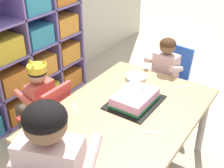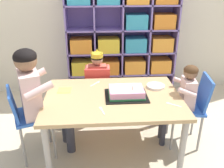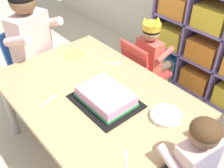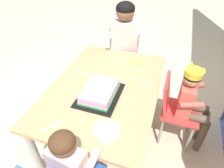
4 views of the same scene
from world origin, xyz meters
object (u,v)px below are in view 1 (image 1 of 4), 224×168
at_px(paper_plate_stack, 136,77).
at_px(activity_table, 125,119).
at_px(guest_at_table_side, 162,74).
at_px(fork_near_cake_tray, 150,133).
at_px(child_with_crown, 37,97).
at_px(fork_beside_plate_stack, 182,87).
at_px(adult_helper_seated, 58,165).
at_px(fork_by_napkin, 75,108).
at_px(birthday_cake_on_tray, 135,99).
at_px(classroom_chair_guest_side, 168,80).
at_px(classroom_chair_blue, 49,115).

bearing_deg(paper_plate_stack, activity_table, -158.60).
relative_size(guest_at_table_side, fork_near_cake_tray, 6.90).
bearing_deg(paper_plate_stack, child_with_crown, 137.23).
bearing_deg(guest_at_table_side, fork_beside_plate_stack, -27.11).
xyz_separation_m(paper_plate_stack, fork_near_cake_tray, (-0.55, -0.42, -0.01)).
bearing_deg(activity_table, adult_helper_seated, -178.16).
distance_m(child_with_crown, fork_beside_plate_stack, 1.10).
relative_size(child_with_crown, fork_by_napkin, 7.07).
bearing_deg(birthday_cake_on_tray, paper_plate_stack, 28.65).
relative_size(guest_at_table_side, fork_beside_plate_stack, 7.37).
relative_size(adult_helper_seated, fork_near_cake_tray, 8.61).
distance_m(child_with_crown, paper_plate_stack, 0.79).
bearing_deg(activity_table, fork_near_cake_tray, -114.21).
height_order(adult_helper_seated, classroom_chair_guest_side, adult_helper_seated).
relative_size(fork_beside_plate_stack, fork_by_napkin, 0.98).
relative_size(activity_table, classroom_chair_blue, 1.87).
bearing_deg(guest_at_table_side, classroom_chair_blue, -115.73).
height_order(fork_near_cake_tray, fork_by_napkin, same).
xyz_separation_m(activity_table, birthday_cake_on_tray, (0.12, -0.00, 0.10)).
bearing_deg(classroom_chair_blue, child_with_crown, -89.89).
bearing_deg(classroom_chair_blue, paper_plate_stack, 145.20).
height_order(activity_table, paper_plate_stack, paper_plate_stack).
bearing_deg(fork_beside_plate_stack, fork_by_napkin, -179.21).
relative_size(child_with_crown, fork_near_cake_tray, 6.75).
xyz_separation_m(classroom_chair_guest_side, birthday_cake_on_tray, (-0.66, -0.04, 0.17)).
xyz_separation_m(child_with_crown, guest_at_table_side, (0.81, -0.65, 0.03)).
bearing_deg(fork_by_napkin, classroom_chair_blue, -145.05).
distance_m(birthday_cake_on_tray, fork_near_cake_tray, 0.34).
height_order(paper_plate_stack, fork_near_cake_tray, paper_plate_stack).
xyz_separation_m(activity_table, fork_by_napkin, (-0.16, 0.30, 0.06)).
relative_size(paper_plate_stack, fork_by_napkin, 1.50).
distance_m(birthday_cake_on_tray, fork_by_napkin, 0.41).
relative_size(activity_table, birthday_cake_on_tray, 3.24).
bearing_deg(child_with_crown, guest_at_table_side, 142.47).
bearing_deg(fork_near_cake_tray, child_with_crown, 166.56).
distance_m(classroom_chair_blue, child_with_crown, 0.17).
height_order(child_with_crown, paper_plate_stack, child_with_crown).
bearing_deg(fork_by_napkin, fork_beside_plate_stack, 93.11).
relative_size(classroom_chair_guest_side, fork_beside_plate_stack, 6.38).
distance_m(activity_table, adult_helper_seated, 0.69).
xyz_separation_m(classroom_chair_guest_side, fork_by_napkin, (-0.95, 0.26, 0.14)).
relative_size(child_with_crown, paper_plate_stack, 4.70).
xyz_separation_m(activity_table, fork_near_cake_tray, (-0.11, -0.24, 0.06)).
xyz_separation_m(guest_at_table_side, fork_beside_plate_stack, (-0.17, -0.24, 0.03)).
xyz_separation_m(birthday_cake_on_tray, fork_near_cake_tray, (-0.23, -0.24, -0.03)).
bearing_deg(paper_plate_stack, birthday_cake_on_tray, -151.35).
bearing_deg(birthday_cake_on_tray, fork_near_cake_tray, -133.76).
bearing_deg(activity_table, classroom_chair_blue, 102.99).
height_order(classroom_chair_blue, fork_beside_plate_stack, classroom_chair_blue).
bearing_deg(activity_table, paper_plate_stack, 21.40).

